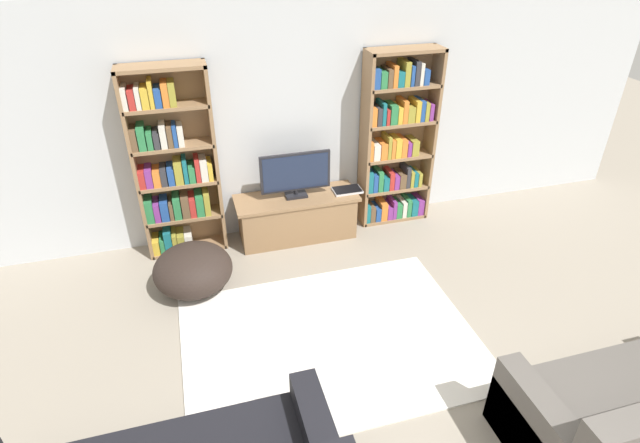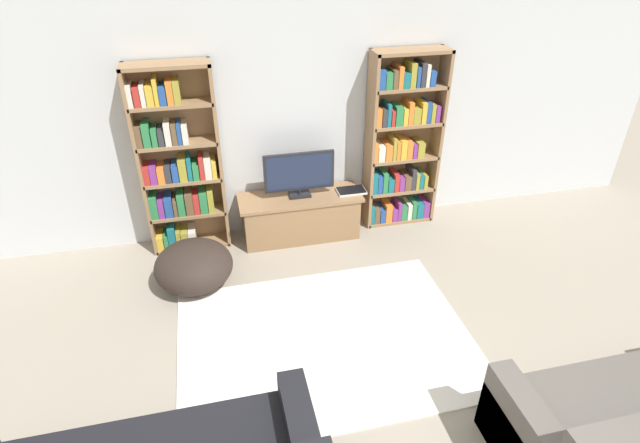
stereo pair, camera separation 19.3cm
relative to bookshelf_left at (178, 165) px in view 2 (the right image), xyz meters
The scene contains 8 objects.
wall_back 1.36m from the bookshelf_left, ahead, with size 8.80×0.06×2.60m.
bookshelf_left is the anchor object (origin of this frame).
bookshelf_right 2.48m from the bookshelf_left, ahead, with size 0.84×0.30×2.04m.
tv_stand 1.46m from the bookshelf_left, ahead, with size 1.38×0.49×0.52m.
television 1.29m from the bookshelf_left, ahead, with size 0.78×0.16×0.52m.
laptop 1.92m from the bookshelf_left, ahead, with size 0.32×0.21×0.03m.
area_rug 2.39m from the bookshelf_left, 58.37° to the right, with size 2.55×1.87×0.02m.
beanbag_ottoman 1.09m from the bookshelf_left, 86.03° to the right, with size 0.77×0.77×0.46m, color #2D231E.
Camera 2 is at (-0.94, -0.91, 3.20)m, focal length 28.00 mm.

